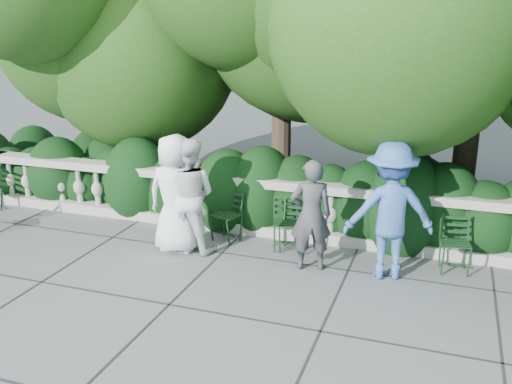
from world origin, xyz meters
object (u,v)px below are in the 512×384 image
(person_older_blue, at_px, (390,211))
(chair_c, at_px, (286,252))
(chair_b, at_px, (221,243))
(chair_f, at_px, (454,276))
(chair_e, at_px, (291,254))
(person_casual_man, at_px, (189,195))
(person_businessman, at_px, (175,194))
(person_woman_grey, at_px, (311,215))

(person_older_blue, bearing_deg, chair_c, -30.98)
(chair_b, xyz_separation_m, chair_f, (3.65, -0.05, 0.00))
(chair_e, relative_size, person_casual_man, 0.46)
(chair_c, distance_m, chair_e, 0.10)
(chair_e, distance_m, person_casual_man, 1.85)
(chair_b, distance_m, person_casual_man, 1.06)
(person_businessman, bearing_deg, person_casual_man, -157.73)
(person_woman_grey, bearing_deg, chair_e, -65.02)
(chair_b, bearing_deg, person_woman_grey, 1.52)
(person_older_blue, bearing_deg, person_casual_man, -18.32)
(chair_b, height_order, person_older_blue, person_older_blue)
(chair_b, distance_m, chair_e, 1.22)
(person_businessman, bearing_deg, chair_e, -168.15)
(chair_f, distance_m, person_businessman, 4.32)
(person_casual_man, bearing_deg, chair_b, -132.75)
(chair_c, distance_m, person_businessman, 1.97)
(chair_e, height_order, person_older_blue, person_older_blue)
(chair_c, xyz_separation_m, person_casual_man, (-1.48, -0.38, 0.91))
(chair_c, xyz_separation_m, person_woman_grey, (0.49, -0.44, 0.83))
(chair_e, bearing_deg, person_older_blue, -14.80)
(chair_e, xyz_separation_m, person_casual_man, (-1.57, -0.35, 0.91))
(person_woman_grey, relative_size, person_older_blue, 0.84)
(chair_b, relative_size, person_businessman, 0.45)
(chair_e, xyz_separation_m, person_businessman, (-1.76, -0.43, 0.94))
(chair_b, distance_m, chair_c, 1.12)
(person_woman_grey, distance_m, person_older_blue, 1.12)
(chair_b, distance_m, person_businessman, 1.19)
(chair_f, relative_size, person_older_blue, 0.43)
(chair_f, bearing_deg, chair_e, 171.74)
(chair_e, relative_size, person_businessman, 0.45)
(person_woman_grey, relative_size, person_casual_man, 0.91)
(chair_f, relative_size, person_casual_man, 0.46)
(chair_e, xyz_separation_m, person_woman_grey, (0.40, -0.41, 0.83))
(chair_f, bearing_deg, person_older_blue, -170.57)
(person_businessman, relative_size, person_older_blue, 0.96)
(chair_e, bearing_deg, chair_c, 157.22)
(chair_f, xyz_separation_m, person_casual_man, (-4.01, -0.36, 0.91))
(person_casual_man, bearing_deg, person_woman_grey, 177.17)
(person_businessman, bearing_deg, chair_c, -166.29)
(chair_f, xyz_separation_m, person_businessman, (-4.19, -0.44, 0.94))
(chair_e, height_order, person_woman_grey, person_woman_grey)
(chair_c, bearing_deg, chair_e, -37.00)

